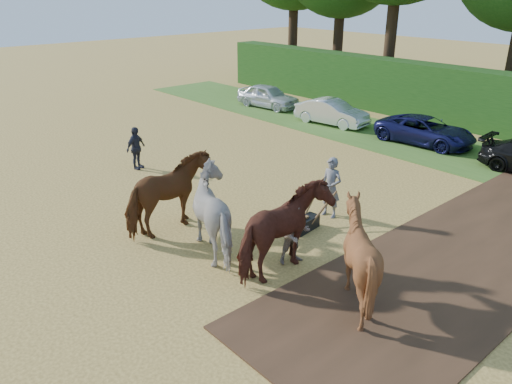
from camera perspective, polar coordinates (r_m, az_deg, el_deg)
name	(u,v)px	position (r m, az deg, el deg)	size (l,w,h in m)	color
ground	(277,316)	(11.61, 2.41, -13.99)	(120.00, 120.00, 0.00)	gold
earth_strip	(487,242)	(16.02, 24.93, -5.17)	(4.50, 17.00, 0.05)	#472D1C
spectator_near	(295,233)	(13.23, 4.50, -4.74)	(0.83, 0.65, 1.71)	#C4AF9A
spectator_far	(136,148)	(20.61, -13.56, 4.89)	(1.02, 0.42, 1.73)	#272934
plough_team	(255,221)	(13.13, -0.11, -3.37)	(7.83, 6.15, 2.36)	#612E18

